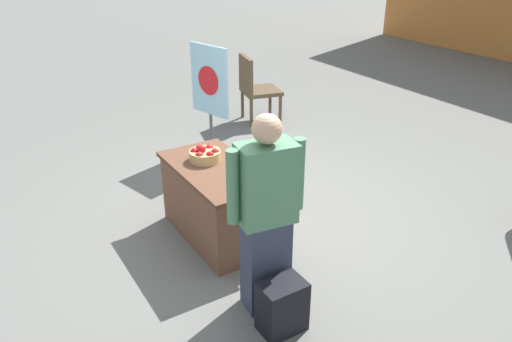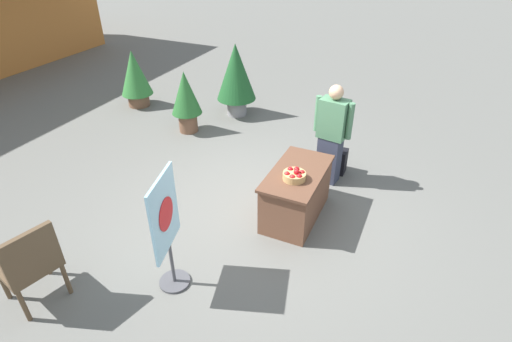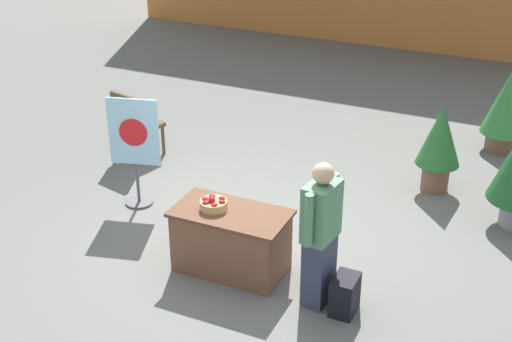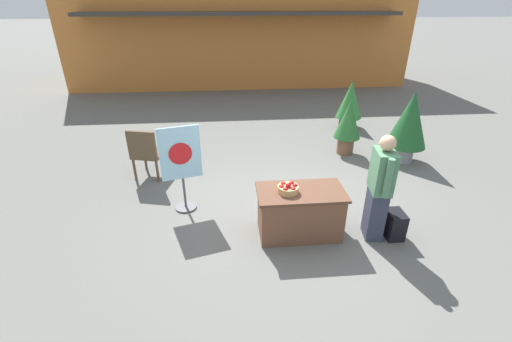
{
  "view_description": "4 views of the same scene",
  "coord_description": "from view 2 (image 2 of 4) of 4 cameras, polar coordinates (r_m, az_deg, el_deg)",
  "views": [
    {
      "loc": [
        3.77,
        -2.46,
        2.73
      ],
      "look_at": [
        0.31,
        -0.31,
        0.76
      ],
      "focal_mm": 35.0,
      "sensor_mm": 36.0,
      "label": 1
    },
    {
      "loc": [
        -4.35,
        -1.94,
        3.62
      ],
      "look_at": [
        -0.35,
        -0.11,
        0.84
      ],
      "focal_mm": 28.0,
      "sensor_mm": 36.0,
      "label": 2
    },
    {
      "loc": [
        3.07,
        -6.53,
        4.59
      ],
      "look_at": [
        -0.01,
        0.16,
        0.9
      ],
      "focal_mm": 50.0,
      "sensor_mm": 36.0,
      "label": 3
    },
    {
      "loc": [
        -1.01,
        -4.75,
        3.23
      ],
      "look_at": [
        -0.58,
        0.08,
        0.77
      ],
      "focal_mm": 24.0,
      "sensor_mm": 36.0,
      "label": 4
    }
  ],
  "objects": [
    {
      "name": "potted_plant_near_left",
      "position": [
        8.52,
        -2.89,
        13.61
      ],
      "size": [
        0.83,
        0.83,
        1.53
      ],
      "color": "gray",
      "rests_on": "ground_plane"
    },
    {
      "name": "poster_board",
      "position": [
        4.4,
        -12.65,
        -8.0
      ],
      "size": [
        0.64,
        0.36,
        1.47
      ],
      "rotation": [
        0.0,
        0.0,
        -1.31
      ],
      "color": "#4C4C51",
      "rests_on": "ground_plane"
    },
    {
      "name": "potted_plant_near_right",
      "position": [
        9.43,
        -16.91,
        12.87
      ],
      "size": [
        0.69,
        0.69,
        1.25
      ],
      "color": "brown",
      "rests_on": "ground_plane"
    },
    {
      "name": "ground_plane",
      "position": [
        5.98,
        0.48,
        -4.95
      ],
      "size": [
        120.0,
        120.0,
        0.0
      ],
      "primitive_type": "plane",
      "color": "slate"
    },
    {
      "name": "person_visitor",
      "position": [
        6.24,
        10.74,
        5.1
      ],
      "size": [
        0.32,
        0.6,
        1.62
      ],
      "rotation": [
        0.0,
        0.0,
        3.0
      ],
      "color": "#33384C",
      "rests_on": "ground_plane"
    },
    {
      "name": "backpack",
      "position": [
        6.79,
        11.34,
        1.5
      ],
      "size": [
        0.24,
        0.34,
        0.42
      ],
      "color": "black",
      "rests_on": "ground_plane"
    },
    {
      "name": "display_table",
      "position": [
        5.61,
        5.77,
        -3.25
      ],
      "size": [
        1.28,
        0.69,
        0.74
      ],
      "color": "brown",
      "rests_on": "ground_plane"
    },
    {
      "name": "apple_basket",
      "position": [
        5.21,
        5.51,
        -0.6
      ],
      "size": [
        0.3,
        0.3,
        0.16
      ],
      "color": "tan",
      "rests_on": "display_table"
    },
    {
      "name": "patio_chair",
      "position": [
        4.89,
        -29.58,
        -11.29
      ],
      "size": [
        0.67,
        0.67,
        1.03
      ],
      "rotation": [
        0.0,
        0.0,
        1.33
      ],
      "color": "brown",
      "rests_on": "ground_plane"
    },
    {
      "name": "potted_plant_far_left",
      "position": [
        7.92,
        -10.01,
        10.32
      ],
      "size": [
        0.59,
        0.59,
        1.23
      ],
      "color": "brown",
      "rests_on": "ground_plane"
    }
  ]
}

